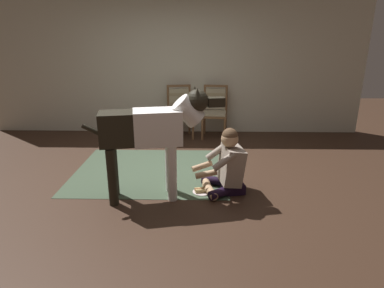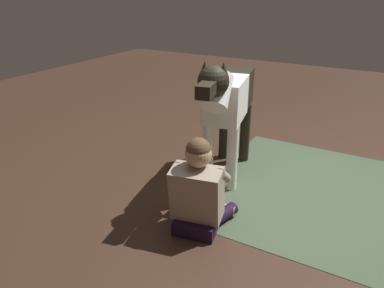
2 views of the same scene
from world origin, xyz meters
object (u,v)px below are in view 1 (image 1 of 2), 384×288
at_px(dining_chair_left_of_pair, 180,109).
at_px(person_sitting_on_floor, 227,166).
at_px(dining_chair_right_of_pair, 215,109).
at_px(hot_dog_on_plate, 202,190).
at_px(large_dog, 152,130).

xyz_separation_m(dining_chair_left_of_pair, person_sitting_on_floor, (0.72, -2.38, -0.21)).
xyz_separation_m(dining_chair_right_of_pair, person_sitting_on_floor, (0.04, -2.39, -0.21)).
distance_m(dining_chair_left_of_pair, hot_dog_on_plate, 2.53).
height_order(person_sitting_on_floor, large_dog, large_dog).
distance_m(person_sitting_on_floor, large_dog, 1.03).
bearing_deg(dining_chair_right_of_pair, large_dog, -108.11).
bearing_deg(dining_chair_right_of_pair, hot_dog_on_plate, -96.14).
bearing_deg(dining_chair_left_of_pair, hot_dog_on_plate, -80.47).
bearing_deg(hot_dog_on_plate, large_dog, -168.66).
bearing_deg(large_dog, hot_dog_on_plate, 11.34).
bearing_deg(hot_dog_on_plate, dining_chair_right_of_pair, 83.86).
relative_size(dining_chair_right_of_pair, large_dog, 0.62).
relative_size(dining_chair_right_of_pair, person_sitting_on_floor, 1.20).
distance_m(dining_chair_left_of_pair, large_dog, 2.58).
relative_size(person_sitting_on_floor, large_dog, 0.51).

